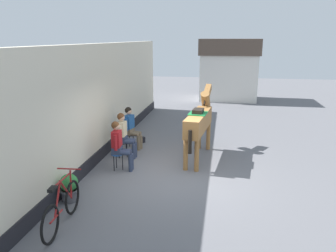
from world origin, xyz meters
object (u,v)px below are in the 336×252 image
seated_visitor_middle (124,133)px  seated_visitor_far (131,126)px  spare_stool_white (195,128)px  seated_visitor_near (119,143)px  leaning_bicycle (62,208)px  saddled_horse_center (199,121)px  satchel_bag (141,139)px  flower_planter_near (69,187)px

seated_visitor_middle → seated_visitor_far: size_ratio=1.00×
seated_visitor_far → spare_stool_white: bearing=35.1°
seated_visitor_near → seated_visitor_far: 1.88m
leaning_bicycle → seated_visitor_middle: bearing=89.2°
seated_visitor_near → saddled_horse_center: (2.07, 1.36, 0.38)m
spare_stool_white → satchel_bag: (-1.82, -0.67, -0.30)m
seated_visitor_far → satchel_bag: seated_visitor_far is taller
flower_planter_near → spare_stool_white: flower_planter_near is taller
flower_planter_near → spare_stool_white: size_ratio=1.39×
flower_planter_near → satchel_bag: bearing=83.3°
spare_stool_white → seated_visitor_near: bearing=-118.8°
seated_visitor_middle → satchel_bag: 1.74m
seated_visitor_far → leaning_bicycle: seated_visitor_far is taller
flower_planter_near → seated_visitor_far: bearing=84.5°
seated_visitor_near → flower_planter_near: seated_visitor_near is taller
seated_visitor_near → flower_planter_near: bearing=-106.2°
seated_visitor_near → saddled_horse_center: bearing=33.4°
seated_visitor_far → flower_planter_near: bearing=-95.5°
seated_visitor_near → saddled_horse_center: 2.51m
leaning_bicycle → seated_visitor_far: bearing=89.7°
flower_planter_near → leaning_bicycle: (0.34, -1.01, 0.06)m
satchel_bag → seated_visitor_middle: bearing=123.4°
spare_stool_white → seated_visitor_far: bearing=-144.9°
saddled_horse_center → flower_planter_near: bearing=-128.6°
saddled_horse_center → spare_stool_white: bearing=98.4°
seated_visitor_middle → spare_stool_white: bearing=49.2°
seated_visitor_near → seated_visitor_middle: size_ratio=1.00×
seated_visitor_middle → satchel_bag: seated_visitor_middle is taller
seated_visitor_far → leaning_bicycle: (-0.03, -4.81, -0.38)m
leaning_bicycle → spare_stool_white: (2.01, 6.20, 0.00)m
flower_planter_near → leaning_bicycle: bearing=-71.4°
seated_visitor_middle → leaning_bicycle: size_ratio=0.79×
seated_visitor_middle → saddled_horse_center: size_ratio=0.46×
seated_visitor_middle → saddled_horse_center: saddled_horse_center is taller
saddled_horse_center → satchel_bag: size_ratio=10.69×
seated_visitor_middle → spare_stool_white: size_ratio=3.02×
seated_visitor_far → seated_visitor_middle: bearing=-87.9°
seated_visitor_middle → spare_stool_white: seated_visitor_middle is taller
seated_visitor_near → satchel_bag: seated_visitor_near is taller
saddled_horse_center → satchel_bag: saddled_horse_center is taller
seated_visitor_middle → spare_stool_white: (1.95, 2.27, -0.38)m
seated_visitor_near → leaning_bicycle: bearing=-94.3°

